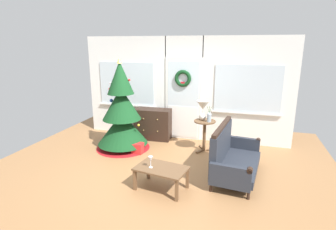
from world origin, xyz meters
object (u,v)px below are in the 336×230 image
Objects in this scene: settee_sofa at (231,156)px; wine_glass at (151,159)px; flower_vase at (209,117)px; coffee_table at (161,171)px; dresser_cabinet at (153,124)px; table_lamp at (203,108)px; side_table at (204,130)px; gift_box at (138,148)px; christmas_tree at (122,116)px.

settee_sofa reaches higher than wine_glass.
flower_vase reaches higher than coffee_table.
table_lamp reaches higher than dresser_cabinet.
flower_vase is at bearing 74.10° from coffee_table.
settee_sofa is at bearing 34.75° from wine_glass.
wine_glass is (-0.53, -1.95, -0.46)m from table_lamp.
settee_sofa is 2.22× the size of side_table.
side_table is 3.05× the size of gift_box.
flower_vase is 1.51× the size of gift_box.
flower_vase is 1.73m from gift_box.
coffee_table is at bearing -67.27° from dresser_cabinet.
side_table is (-0.66, 1.05, 0.13)m from settee_sofa.
flower_vase reaches higher than wine_glass.
flower_vase is (1.48, -0.49, 0.44)m from dresser_cabinet.
dresser_cabinet is at bearing 89.46° from gift_box.
wine_glass is (-0.69, -1.85, -0.30)m from flower_vase.
christmas_tree is 2.25× the size of dresser_cabinet.
table_lamp reaches higher than flower_vase.
dresser_cabinet is 3.96× the size of gift_box.
table_lamp is 0.25m from flower_vase.
gift_box is at bearing -24.66° from christmas_tree.
settee_sofa is at bearing 37.37° from coffee_table.
settee_sofa reaches higher than coffee_table.
christmas_tree reaches higher than side_table.
side_table is at bearing 77.47° from coffee_table.
settee_sofa is at bearing -56.59° from table_lamp.
coffee_table is 0.26m from wine_glass.
coffee_table reaches higher than gift_box.
gift_box is at bearing 120.81° from wine_glass.
wine_glass is at bearing -59.19° from gift_box.
christmas_tree is 2.63m from settee_sofa.
christmas_tree is at bearing -167.60° from table_lamp.
gift_box is (-0.81, 1.35, -0.41)m from wine_glass.
table_lamp is (1.32, -0.39, 0.60)m from dresser_cabinet.
dresser_cabinet is at bearing 143.98° from settee_sofa.
flower_vase reaches higher than side_table.
christmas_tree is at bearing 164.47° from settee_sofa.
side_table is at bearing 122.11° from settee_sofa.
settee_sofa is 1.52m from wine_glass.
christmas_tree reaches higher than flower_vase.
side_table is at bearing 10.82° from christmas_tree.
dresser_cabinet is 1.01× the size of coffee_table.
dresser_cabinet is at bearing 163.42° from table_lamp.
gift_box is (0.46, -0.21, -0.66)m from christmas_tree.
christmas_tree is 8.92× the size of gift_box.
table_lamp is 0.48× the size of coffee_table.
christmas_tree reaches higher than wine_glass.
flower_vase is at bearing 8.56° from christmas_tree.
dresser_cabinet is 2.63× the size of flower_vase.
gift_box is at bearing -157.95° from side_table.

